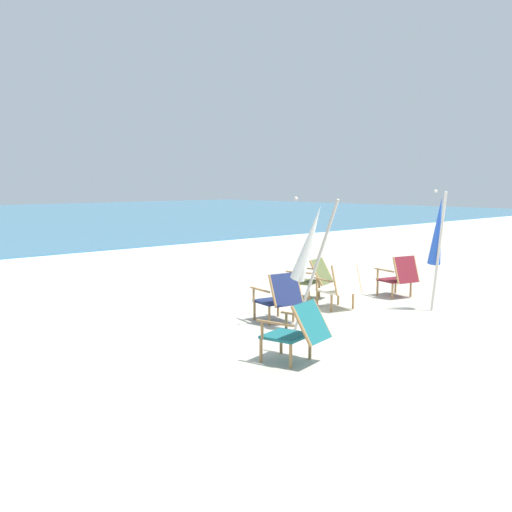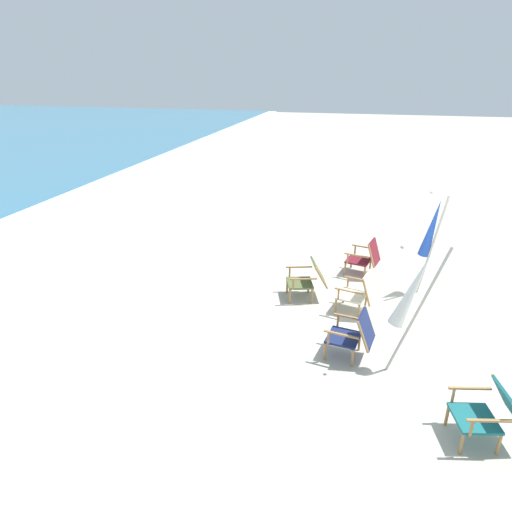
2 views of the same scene
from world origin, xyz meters
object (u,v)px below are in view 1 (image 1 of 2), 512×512
Objects in this scene: beach_chair_front_right at (279,296)px; beach_chair_mid_center at (340,286)px; umbrella_furled_white at (309,245)px; umbrella_furled_blue at (438,232)px; beach_chair_back_left at (298,330)px; beach_chair_back_right at (400,275)px; beach_chair_front_left at (312,277)px.

beach_chair_mid_center is at bearing -1.62° from beach_chair_front_right.
beach_chair_mid_center is at bearing 23.82° from umbrella_furled_white.
beach_chair_mid_center is at bearing 131.59° from umbrella_furled_blue.
beach_chair_mid_center reaches higher than beach_chair_front_right.
beach_chair_front_right is 0.38× the size of umbrella_furled_blue.
beach_chair_mid_center is 3.25m from beach_chair_back_left.
beach_chair_back_right is at bearing -1.81° from beach_chair_mid_center.
beach_chair_back_right is (4.54, 1.58, 0.01)m from beach_chair_back_left.
beach_chair_back_right is (1.36, -1.05, 0.01)m from beach_chair_front_left.
beach_chair_mid_center is 1.73m from beach_chair_back_right.
umbrella_furled_blue reaches higher than beach_chair_mid_center.
beach_chair_front_left is 1.09× the size of beach_chair_back_right.
beach_chair_front_left is at bearing 39.51° from beach_chair_back_left.
beach_chair_front_right reaches higher than beach_chair_front_left.
beach_chair_back_left is at bearing -160.88° from beach_chair_back_right.
beach_chair_front_right is at bearing 178.28° from beach_chair_back_right.
beach_chair_back_left is at bearing -149.92° from beach_chair_mid_center.
beach_chair_back_left is at bearing -142.74° from umbrella_furled_white.
beach_chair_front_right is 1.17m from umbrella_furled_white.
beach_chair_back_left is at bearing -173.96° from umbrella_furled_blue.
umbrella_furled_blue is (0.71, -2.21, 0.95)m from beach_chair_front_left.
umbrella_furled_blue is (2.54, -1.26, 0.95)m from beach_chair_front_right.
umbrella_furled_blue is at bearing -26.34° from beach_chair_front_right.
umbrella_furled_white is (-0.14, -0.75, 0.89)m from beach_chair_front_right.
beach_chair_back_right is 0.39× the size of umbrella_furled_blue.
umbrella_furled_blue is at bearing -10.78° from umbrella_furled_white.
beach_chair_mid_center is 1.96m from umbrella_furled_white.
umbrella_furled_white is (-1.97, -1.70, 0.90)m from beach_chair_front_left.
umbrella_furled_white is 2.73m from umbrella_furled_blue.
beach_chair_mid_center is at bearing 178.19° from beach_chair_back_right.
umbrella_furled_white reaches higher than beach_chair_back_left.
umbrella_furled_white is (-3.33, -0.65, 0.89)m from beach_chair_back_right.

